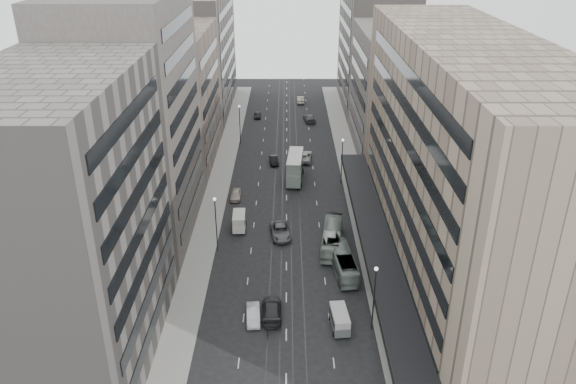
{
  "coord_description": "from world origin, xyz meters",
  "views": [
    {
      "loc": [
        0.12,
        -55.86,
        41.51
      ],
      "look_at": [
        0.23,
        18.45,
        6.09
      ],
      "focal_mm": 35.0,
      "sensor_mm": 36.0,
      "label": 1
    }
  ],
  "objects_px": {
    "double_decker": "(295,167)",
    "sedan_2": "(281,231)",
    "vw_microbus": "(340,319)",
    "bus_near": "(343,261)",
    "bus_far": "(332,237)",
    "pedestrian": "(395,357)",
    "sedan_1": "(253,315)",
    "panel_van": "(239,221)"
  },
  "relations": [
    {
      "from": "double_decker",
      "to": "pedestrian",
      "type": "xyz_separation_m",
      "value": [
        9.79,
        -46.87,
        -1.53
      ]
    },
    {
      "from": "bus_near",
      "to": "vw_microbus",
      "type": "distance_m",
      "value": 11.96
    },
    {
      "from": "bus_near",
      "to": "pedestrian",
      "type": "relative_size",
      "value": 5.45
    },
    {
      "from": "double_decker",
      "to": "vw_microbus",
      "type": "height_order",
      "value": "double_decker"
    },
    {
      "from": "double_decker",
      "to": "sedan_2",
      "type": "bearing_deg",
      "value": -92.33
    },
    {
      "from": "sedan_2",
      "to": "pedestrian",
      "type": "distance_m",
      "value": 29.5
    },
    {
      "from": "pedestrian",
      "to": "bus_near",
      "type": "bearing_deg",
      "value": -75.24
    },
    {
      "from": "bus_near",
      "to": "bus_far",
      "type": "height_order",
      "value": "bus_far"
    },
    {
      "from": "panel_van",
      "to": "sedan_2",
      "type": "relative_size",
      "value": 0.71
    },
    {
      "from": "bus_far",
      "to": "sedan_1",
      "type": "height_order",
      "value": "bus_far"
    },
    {
      "from": "double_decker",
      "to": "panel_van",
      "type": "distance_m",
      "value": 19.89
    },
    {
      "from": "vw_microbus",
      "to": "panel_van",
      "type": "relative_size",
      "value": 1.05
    },
    {
      "from": "panel_van",
      "to": "pedestrian",
      "type": "bearing_deg",
      "value": -59.86
    },
    {
      "from": "vw_microbus",
      "to": "sedan_2",
      "type": "height_order",
      "value": "vw_microbus"
    },
    {
      "from": "bus_near",
      "to": "vw_microbus",
      "type": "relative_size",
      "value": 2.35
    },
    {
      "from": "vw_microbus",
      "to": "sedan_2",
      "type": "xyz_separation_m",
      "value": [
        -6.91,
        20.92,
        -0.45
      ]
    },
    {
      "from": "double_decker",
      "to": "vw_microbus",
      "type": "xyz_separation_m",
      "value": [
        4.54,
        -40.92,
        -1.35
      ]
    },
    {
      "from": "bus_near",
      "to": "pedestrian",
      "type": "xyz_separation_m",
      "value": [
        3.83,
        -17.83,
        -0.34
      ]
    },
    {
      "from": "vw_microbus",
      "to": "pedestrian",
      "type": "distance_m",
      "value": 7.94
    },
    {
      "from": "bus_far",
      "to": "sedan_2",
      "type": "height_order",
      "value": "bus_far"
    },
    {
      "from": "bus_far",
      "to": "vw_microbus",
      "type": "bearing_deg",
      "value": 96.04
    },
    {
      "from": "pedestrian",
      "to": "vw_microbus",
      "type": "bearing_deg",
      "value": -45.93
    },
    {
      "from": "bus_far",
      "to": "sedan_1",
      "type": "xyz_separation_m",
      "value": [
        -10.32,
        -16.35,
        -0.82
      ]
    },
    {
      "from": "bus_near",
      "to": "sedan_2",
      "type": "height_order",
      "value": "bus_near"
    },
    {
      "from": "bus_near",
      "to": "panel_van",
      "type": "height_order",
      "value": "bus_near"
    },
    {
      "from": "vw_microbus",
      "to": "bus_near",
      "type": "bearing_deg",
      "value": 78.04
    },
    {
      "from": "panel_van",
      "to": "pedestrian",
      "type": "distance_m",
      "value": 34.33
    },
    {
      "from": "double_decker",
      "to": "vw_microbus",
      "type": "bearing_deg",
      "value": -79.24
    },
    {
      "from": "bus_far",
      "to": "panel_van",
      "type": "relative_size",
      "value": 2.63
    },
    {
      "from": "vw_microbus",
      "to": "sedan_2",
      "type": "bearing_deg",
      "value": 103.12
    },
    {
      "from": "sedan_2",
      "to": "pedestrian",
      "type": "relative_size",
      "value": 3.12
    },
    {
      "from": "double_decker",
      "to": "sedan_1",
      "type": "bearing_deg",
      "value": -93.28
    },
    {
      "from": "sedan_2",
      "to": "bus_far",
      "type": "bearing_deg",
      "value": -30.05
    },
    {
      "from": "double_decker",
      "to": "sedan_2",
      "type": "relative_size",
      "value": 1.54
    },
    {
      "from": "bus_near",
      "to": "double_decker",
      "type": "height_order",
      "value": "double_decker"
    },
    {
      "from": "panel_van",
      "to": "double_decker",
      "type": "bearing_deg",
      "value": 62.02
    },
    {
      "from": "bus_far",
      "to": "pedestrian",
      "type": "xyz_separation_m",
      "value": [
        4.8,
        -23.83,
        -0.44
      ]
    },
    {
      "from": "double_decker",
      "to": "sedan_1",
      "type": "relative_size",
      "value": 2.1
    },
    {
      "from": "pedestrian",
      "to": "double_decker",
      "type": "bearing_deg",
      "value": -75.57
    },
    {
      "from": "vw_microbus",
      "to": "double_decker",
      "type": "bearing_deg",
      "value": 91.19
    },
    {
      "from": "sedan_1",
      "to": "panel_van",
      "type": "bearing_deg",
      "value": 94.37
    },
    {
      "from": "bus_far",
      "to": "double_decker",
      "type": "xyz_separation_m",
      "value": [
        -4.99,
        23.03,
        1.1
      ]
    }
  ]
}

